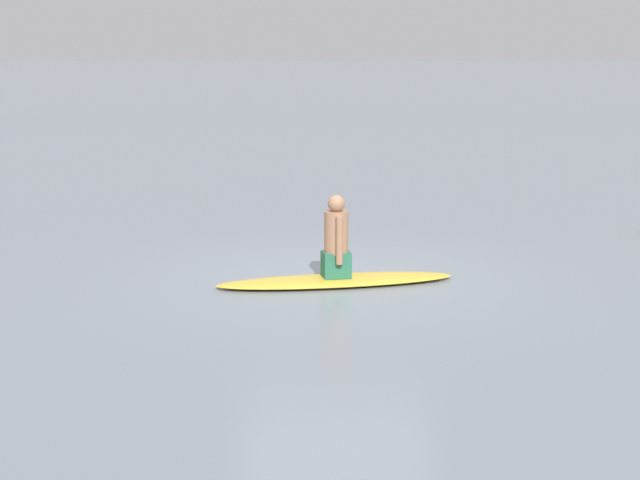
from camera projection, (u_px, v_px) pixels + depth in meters
The scene contains 3 objects.
ground_plane at pixel (336, 278), 12.80m from camera, with size 400.00×400.00×0.00m, color gray.
surfboard at pixel (336, 280), 12.44m from camera, with size 3.03×0.71×0.09m, color gold.
person_paddler at pixel (336, 240), 12.35m from camera, with size 0.39×0.46×1.04m.
Camera 1 is at (0.20, 12.47, 2.93)m, focal length 55.64 mm.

